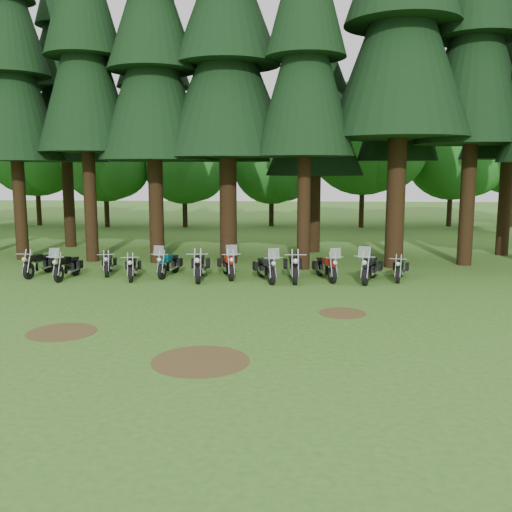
# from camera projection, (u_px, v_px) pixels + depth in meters

# --- Properties ---
(ground) EXTENTS (120.00, 120.00, 0.00)m
(ground) POSITION_uv_depth(u_px,v_px,m) (189.00, 315.00, 16.67)
(ground) COLOR #396924
(ground) RESTS_ON ground
(pine_front_2) EXTENTS (4.32, 4.32, 16.22)m
(pine_front_2) POSITION_uv_depth(u_px,v_px,m) (10.00, 45.00, 25.55)
(pine_front_2) COLOR #312010
(pine_front_2) RESTS_ON ground
(pine_front_3) EXTENTS (4.32, 4.32, 17.57)m
(pine_front_3) POSITION_uv_depth(u_px,v_px,m) (83.00, 23.00, 24.88)
(pine_front_3) COLOR #312010
(pine_front_3) RESTS_ON ground
(pine_front_4) EXTENTS (4.95, 4.95, 16.33)m
(pine_front_4) POSITION_uv_depth(u_px,v_px,m) (152.00, 40.00, 24.69)
(pine_front_4) COLOR #312010
(pine_front_4) RESTS_ON ground
(pine_front_5) EXTENTS (5.81, 5.81, 16.72)m
(pine_front_5) POSITION_uv_depth(u_px,v_px,m) (227.00, 33.00, 24.47)
(pine_front_5) COLOR #312010
(pine_front_5) RESTS_ON ground
(pine_front_6) EXTENTS (4.15, 4.15, 16.75)m
(pine_front_6) POSITION_uv_depth(u_px,v_px,m) (306.00, 23.00, 22.84)
(pine_front_6) COLOR #312010
(pine_front_6) RESTS_ON ground
(pine_front_8) EXTENTS (4.79, 4.79, 18.63)m
(pine_front_8) POSITION_uv_depth(u_px,v_px,m) (478.00, 1.00, 23.75)
(pine_front_8) COLOR #312010
(pine_front_8) RESTS_ON ground
(pine_back_1) EXTENTS (4.52, 4.52, 16.22)m
(pine_back_1) POSITION_uv_depth(u_px,v_px,m) (62.00, 64.00, 29.98)
(pine_back_1) COLOR #312010
(pine_back_1) RESTS_ON ground
(pine_back_2) EXTENTS (4.85, 4.85, 16.30)m
(pine_back_2) POSITION_uv_depth(u_px,v_px,m) (153.00, 62.00, 29.70)
(pine_back_2) COLOR #312010
(pine_back_2) RESTS_ON ground
(pine_back_3) EXTENTS (4.35, 4.35, 16.20)m
(pine_back_3) POSITION_uv_depth(u_px,v_px,m) (227.00, 57.00, 28.00)
(pine_back_3) COLOR #312010
(pine_back_3) RESTS_ON ground
(pine_back_4) EXTENTS (4.94, 4.94, 13.78)m
(pine_back_4) POSITION_uv_depth(u_px,v_px,m) (316.00, 87.00, 28.22)
(pine_back_4) COLOR #312010
(pine_back_4) RESTS_ON ground
(pine_back_5) EXTENTS (3.94, 3.94, 16.33)m
(pine_back_5) POSITION_uv_depth(u_px,v_px,m) (401.00, 52.00, 27.34)
(pine_back_5) COLOR #312010
(pine_back_5) RESTS_ON ground
(decid_1) EXTENTS (7.91, 7.69, 9.88)m
(decid_1) POSITION_uv_depth(u_px,v_px,m) (39.00, 147.00, 42.28)
(decid_1) COLOR #312010
(decid_1) RESTS_ON ground
(decid_2) EXTENTS (6.72, 6.53, 8.40)m
(decid_2) POSITION_uv_depth(u_px,v_px,m) (108.00, 159.00, 41.06)
(decid_2) COLOR #312010
(decid_2) RESTS_ON ground
(decid_3) EXTENTS (6.12, 5.95, 7.65)m
(decid_3) POSITION_uv_depth(u_px,v_px,m) (187.00, 165.00, 41.09)
(decid_3) COLOR #312010
(decid_3) RESTS_ON ground
(decid_4) EXTENTS (5.93, 5.76, 7.41)m
(decid_4) POSITION_uv_depth(u_px,v_px,m) (275.00, 167.00, 41.87)
(decid_4) COLOR #312010
(decid_4) RESTS_ON ground
(decid_5) EXTENTS (8.45, 8.21, 10.56)m
(decid_5) POSITION_uv_depth(u_px,v_px,m) (369.00, 141.00, 40.54)
(decid_5) COLOR #312010
(decid_5) RESTS_ON ground
(decid_6) EXTENTS (7.06, 6.86, 8.82)m
(decid_6) POSITION_uv_depth(u_px,v_px,m) (457.00, 156.00, 41.53)
(decid_6) COLOR #312010
(decid_6) RESTS_ON ground
(dirt_patch_0) EXTENTS (1.80, 1.80, 0.01)m
(dirt_patch_0) POSITION_uv_depth(u_px,v_px,m) (62.00, 332.00, 14.90)
(dirt_patch_0) COLOR #4C3D1E
(dirt_patch_0) RESTS_ON ground
(dirt_patch_1) EXTENTS (1.40, 1.40, 0.01)m
(dirt_patch_1) POSITION_uv_depth(u_px,v_px,m) (342.00, 313.00, 16.86)
(dirt_patch_1) COLOR #4C3D1E
(dirt_patch_1) RESTS_ON ground
(dirt_patch_2) EXTENTS (2.20, 2.20, 0.01)m
(dirt_patch_2) POSITION_uv_depth(u_px,v_px,m) (201.00, 361.00, 12.66)
(dirt_patch_2) COLOR #4C3D1E
(dirt_patch_2) RESTS_ON ground
(motorcycle_0) EXTENTS (0.37, 2.13, 0.87)m
(motorcycle_0) POSITION_uv_depth(u_px,v_px,m) (39.00, 265.00, 22.77)
(motorcycle_0) COLOR black
(motorcycle_0) RESTS_ON ground
(motorcycle_1) EXTENTS (0.43, 2.15, 1.35)m
(motorcycle_1) POSITION_uv_depth(u_px,v_px,m) (67.00, 267.00, 22.13)
(motorcycle_1) COLOR black
(motorcycle_1) RESTS_ON ground
(motorcycle_2) EXTENTS (0.57, 1.94, 0.80)m
(motorcycle_2) POSITION_uv_depth(u_px,v_px,m) (108.00, 264.00, 23.10)
(motorcycle_2) COLOR black
(motorcycle_2) RESTS_ON ground
(motorcycle_3) EXTENTS (0.54, 2.04, 0.84)m
(motorcycle_3) POSITION_uv_depth(u_px,v_px,m) (132.00, 268.00, 22.12)
(motorcycle_3) COLOR black
(motorcycle_3) RESTS_ON ground
(motorcycle_4) EXTENTS (0.57, 2.16, 1.35)m
(motorcycle_4) POSITION_uv_depth(u_px,v_px,m) (169.00, 265.00, 22.71)
(motorcycle_4) COLOR black
(motorcycle_4) RESTS_ON ground
(motorcycle_5) EXTENTS (0.43, 2.43, 0.99)m
(motorcycle_5) POSITION_uv_depth(u_px,v_px,m) (200.00, 267.00, 21.96)
(motorcycle_5) COLOR black
(motorcycle_5) RESTS_ON ground
(motorcycle_6) EXTENTS (0.84, 2.26, 1.43)m
(motorcycle_6) POSITION_uv_depth(u_px,v_px,m) (228.00, 265.00, 22.42)
(motorcycle_6) COLOR black
(motorcycle_6) RESTS_ON ground
(motorcycle_7) EXTENTS (0.96, 2.19, 1.40)m
(motorcycle_7) POSITION_uv_depth(u_px,v_px,m) (266.00, 269.00, 21.68)
(motorcycle_7) COLOR black
(motorcycle_7) RESTS_ON ground
(motorcycle_8) EXTENTS (0.39, 2.43, 0.99)m
(motorcycle_8) POSITION_uv_depth(u_px,v_px,m) (294.00, 267.00, 21.81)
(motorcycle_8) COLOR black
(motorcycle_8) RESTS_ON ground
(motorcycle_9) EXTENTS (0.85, 2.17, 1.37)m
(motorcycle_9) POSITION_uv_depth(u_px,v_px,m) (326.00, 268.00, 21.91)
(motorcycle_9) COLOR black
(motorcycle_9) RESTS_ON ground
(motorcycle_10) EXTENTS (1.00, 2.33, 1.49)m
(motorcycle_10) POSITION_uv_depth(u_px,v_px,m) (370.00, 269.00, 21.54)
(motorcycle_10) COLOR black
(motorcycle_10) RESTS_ON ground
(motorcycle_11) EXTENTS (0.64, 1.95, 0.81)m
(motorcycle_11) POSITION_uv_depth(u_px,v_px,m) (400.00, 269.00, 21.92)
(motorcycle_11) COLOR black
(motorcycle_11) RESTS_ON ground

